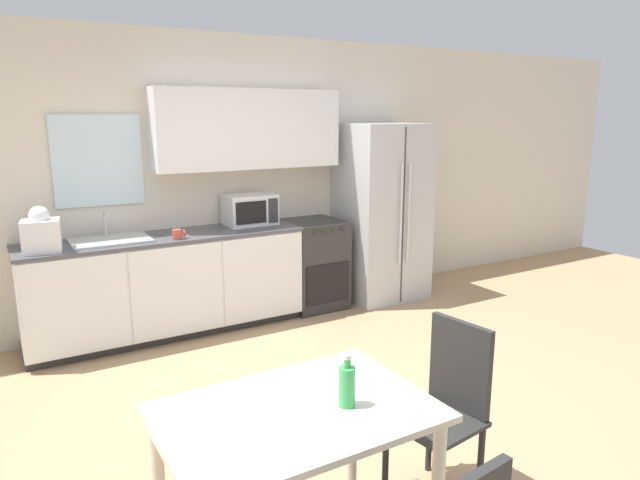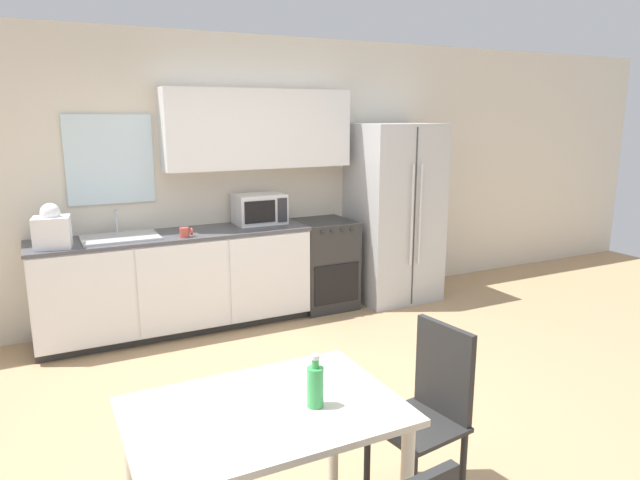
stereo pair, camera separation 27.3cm
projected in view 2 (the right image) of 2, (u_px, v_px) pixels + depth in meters
The scene contains 12 objects.
ground_plane at pixel (306, 417), 3.77m from camera, with size 12.00×12.00×0.00m, color tan.
wall_back at pixel (212, 170), 5.44m from camera, with size 12.00×0.38×2.70m.
kitchen_counter at pixel (177, 282), 5.20m from camera, with size 2.44×0.62×0.91m.
oven_range at pixel (323, 264), 5.86m from camera, with size 0.57×0.61×0.90m.
refrigerator at pixel (394, 213), 6.05m from camera, with size 0.85×0.77×1.86m.
kitchen_sink at pixel (120, 237), 4.90m from camera, with size 0.63×0.45×0.23m.
microwave at pixel (260, 209), 5.53m from camera, with size 0.48×0.34×0.29m.
coffee_mug at pixel (185, 232), 4.94m from camera, with size 0.11×0.08×0.09m.
grocery_bag_0 at pixel (52, 229), 4.52m from camera, with size 0.30×0.27×0.36m.
dining_table at pixel (265, 434), 2.36m from camera, with size 1.11×0.76×0.78m.
dining_chair_side at pixel (431, 402), 2.88m from camera, with size 0.45×0.45×0.93m.
drink_bottle at pixel (315, 385), 2.33m from camera, with size 0.07×0.07×0.23m.
Camera 2 is at (-1.46, -3.10, 1.96)m, focal length 32.00 mm.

